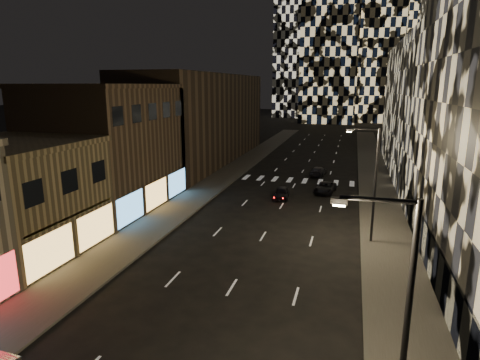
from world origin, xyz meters
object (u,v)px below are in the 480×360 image
Objects in this scene: streetlight_far at (372,177)px; car_dark_midlane at (282,193)px; streetlight_near at (399,319)px; car_dark_oncoming at (318,171)px; car_dark_rightlane at (325,188)px.

streetlight_far is 14.72m from car_dark_midlane.
streetlight_near is at bearing -79.26° from car_dark_midlane.
car_dark_midlane is 13.15m from car_dark_oncoming.
car_dark_oncoming is (-5.93, 23.59, -4.73)m from streetlight_far.
car_dark_oncoming reaches higher than car_dark_rightlane.
streetlight_near is 20.00m from streetlight_far.
car_dark_oncoming is 9.17m from car_dark_rightlane.
car_dark_midlane reaches higher than car_dark_rightlane.
streetlight_far is at bearing -66.18° from car_dark_rightlane.
car_dark_rightlane is at bearing 106.65° from streetlight_far.
car_dark_midlane is (-8.85, 10.77, -4.71)m from streetlight_far.
streetlight_far is at bearing 110.29° from car_dark_oncoming.
streetlight_near is at bearing 103.93° from car_dark_oncoming.
car_dark_midlane is 0.88× the size of car_dark_oncoming.
streetlight_far is 15.92m from car_dark_rightlane.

